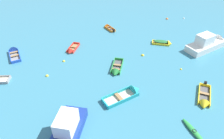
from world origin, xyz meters
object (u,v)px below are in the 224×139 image
at_px(motor_launch_white_far_left, 209,43).
at_px(mooring_buoy_far_field, 143,56).
at_px(mooring_buoy_between_boats_right, 181,69).
at_px(rowboat_red_near_camera, 71,50).
at_px(kayak_green_distant_center, 194,132).
at_px(rowboat_yellow_back_row_center, 204,101).
at_px(mooring_buoy_central, 64,61).
at_px(mooring_buoy_outer_edge, 184,19).
at_px(rowboat_green_cluster_inner, 116,70).
at_px(rowboat_yellow_back_row_right, 164,43).
at_px(rowboat_blue_cluster_outer, 14,52).
at_px(rowboat_orange_center, 108,27).
at_px(rowboat_turquoise_foreground_center, 130,93).
at_px(mooring_buoy_near_foreground, 167,19).
at_px(mooring_buoy_between_boats_left, 47,76).

distance_m(motor_launch_white_far_left, mooring_buoy_far_field, 9.99).
xyz_separation_m(mooring_buoy_far_field, mooring_buoy_between_boats_right, (3.59, -4.13, 0.00)).
relative_size(rowboat_red_near_camera, mooring_buoy_between_boats_right, 10.99).
bearing_deg(kayak_green_distant_center, rowboat_yellow_back_row_center, 45.98).
xyz_separation_m(kayak_green_distant_center, mooring_buoy_central, (-10.78, 14.03, -0.14)).
bearing_deg(mooring_buoy_central, mooring_buoy_outer_edge, 21.97).
xyz_separation_m(rowboat_green_cluster_inner, mooring_buoy_between_boats_right, (8.10, -1.46, -0.18)).
distance_m(rowboat_yellow_back_row_right, rowboat_blue_cluster_outer, 21.85).
bearing_deg(mooring_buoy_between_boats_right, rowboat_orange_center, 115.15).
bearing_deg(rowboat_yellow_back_row_right, motor_launch_white_far_left, -23.00).
bearing_deg(rowboat_yellow_back_row_center, mooring_buoy_outer_edge, 66.19).
xyz_separation_m(rowboat_yellow_back_row_right, rowboat_turquoise_foreground_center, (-8.31, -9.16, -0.02)).
relative_size(motor_launch_white_far_left, rowboat_yellow_back_row_center, 1.98).
xyz_separation_m(rowboat_turquoise_foreground_center, rowboat_blue_cluster_outer, (-13.39, 11.76, -0.03)).
xyz_separation_m(motor_launch_white_far_left, mooring_buoy_near_foreground, (-1.20, 10.90, -0.77)).
bearing_deg(mooring_buoy_between_boats_left, mooring_buoy_outer_edge, 25.49).
bearing_deg(rowboat_green_cluster_inner, rowboat_yellow_back_row_right, 29.31).
distance_m(rowboat_orange_center, mooring_buoy_far_field, 9.93).
bearing_deg(rowboat_blue_cluster_outer, kayak_green_distant_center, -45.45).
bearing_deg(rowboat_turquoise_foreground_center, rowboat_yellow_back_row_right, 47.80).
relative_size(rowboat_green_cluster_inner, mooring_buoy_near_foreground, 7.99).
bearing_deg(rowboat_orange_center, mooring_buoy_far_field, -73.49).
bearing_deg(mooring_buoy_near_foreground, rowboat_green_cluster_inner, -134.72).
bearing_deg(mooring_buoy_central, rowboat_orange_center, 46.92).
xyz_separation_m(kayak_green_distant_center, mooring_buoy_near_foreground, (8.69, 23.67, -0.14)).
distance_m(rowboat_orange_center, mooring_buoy_central, 11.55).
bearing_deg(rowboat_green_cluster_inner, rowboat_blue_cluster_outer, 149.83).
bearing_deg(motor_launch_white_far_left, rowboat_green_cluster_inner, -170.19).
distance_m(rowboat_turquoise_foreground_center, mooring_buoy_between_boats_left, 10.28).
bearing_deg(rowboat_yellow_back_row_right, mooring_buoy_central, -175.57).
bearing_deg(mooring_buoy_between_boats_left, rowboat_red_near_camera, 56.45).
bearing_deg(rowboat_yellow_back_row_right, rowboat_orange_center, 134.20).
height_order(motor_launch_white_far_left, rowboat_blue_cluster_outer, motor_launch_white_far_left).
height_order(rowboat_red_near_camera, motor_launch_white_far_left, motor_launch_white_far_left).
xyz_separation_m(kayak_green_distant_center, mooring_buoy_far_field, (-0.07, 12.95, -0.14)).
bearing_deg(motor_launch_white_far_left, rowboat_yellow_back_row_right, 157.00).
height_order(motor_launch_white_far_left, mooring_buoy_central, motor_launch_white_far_left).
distance_m(rowboat_yellow_back_row_right, mooring_buoy_far_field, 4.82).
bearing_deg(mooring_buoy_far_field, kayak_green_distant_center, -89.70).
xyz_separation_m(rowboat_red_near_camera, mooring_buoy_far_field, (9.54, -3.37, -0.15)).
bearing_deg(kayak_green_distant_center, mooring_buoy_far_field, 90.30).
distance_m(kayak_green_distant_center, mooring_buoy_outer_edge, 26.04).
relative_size(rowboat_blue_cluster_outer, mooring_buoy_between_boats_right, 14.20).
bearing_deg(rowboat_red_near_camera, mooring_buoy_outer_edge, 17.67).
relative_size(rowboat_red_near_camera, mooring_buoy_outer_edge, 9.46).
xyz_separation_m(rowboat_yellow_back_row_right, rowboat_red_near_camera, (-13.80, 1.13, -0.07)).
bearing_deg(mooring_buoy_outer_edge, mooring_buoy_central, -158.03).
distance_m(rowboat_green_cluster_inner, mooring_buoy_far_field, 5.25).
bearing_deg(mooring_buoy_far_field, rowboat_blue_cluster_outer, 164.50).
xyz_separation_m(rowboat_orange_center, rowboat_blue_cluster_outer, (-14.62, -4.68, 0.02)).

